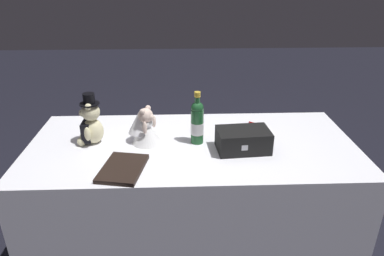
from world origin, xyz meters
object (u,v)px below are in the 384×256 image
(guestbook, at_px, (123,168))
(champagne_bottle, at_px, (197,122))
(teddy_bear_bride, at_px, (144,127))
(signing_pen, at_px, (257,124))
(gift_case_black, at_px, (243,140))
(teddy_bear_groom, at_px, (90,124))

(guestbook, bearing_deg, champagne_bottle, 47.72)
(teddy_bear_bride, relative_size, signing_pen, 1.98)
(champagne_bottle, distance_m, signing_pen, 0.48)
(signing_pen, height_order, guestbook, guestbook)
(champagne_bottle, distance_m, gift_case_black, 0.28)
(teddy_bear_groom, bearing_deg, champagne_bottle, -1.68)
(teddy_bear_groom, height_order, guestbook, teddy_bear_groom)
(teddy_bear_bride, height_order, champagne_bottle, champagne_bottle)
(teddy_bear_groom, height_order, champagne_bottle, champagne_bottle)
(champagne_bottle, bearing_deg, teddy_bear_bride, 176.81)
(teddy_bear_bride, height_order, guestbook, teddy_bear_bride)
(guestbook, bearing_deg, gift_case_black, 27.44)
(teddy_bear_bride, xyz_separation_m, gift_case_black, (0.56, -0.12, -0.03))
(champagne_bottle, xyz_separation_m, guestbook, (-0.39, -0.30, -0.12))
(champagne_bottle, bearing_deg, gift_case_black, -22.18)
(teddy_bear_bride, bearing_deg, guestbook, -105.61)
(teddy_bear_groom, height_order, teddy_bear_bride, teddy_bear_groom)
(signing_pen, distance_m, guestbook, 0.96)
(signing_pen, bearing_deg, guestbook, -146.31)
(signing_pen, bearing_deg, teddy_bear_groom, -168.01)
(teddy_bear_groom, relative_size, gift_case_black, 1.01)
(champagne_bottle, xyz_separation_m, gift_case_black, (0.25, -0.10, -0.07))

